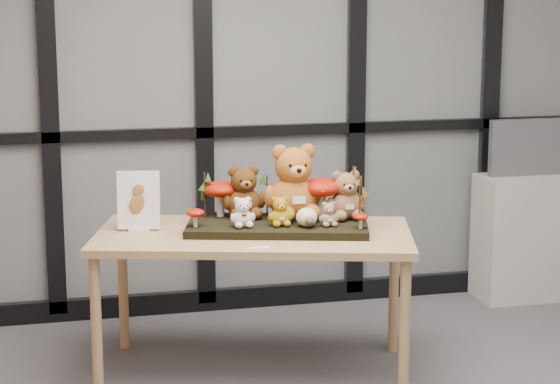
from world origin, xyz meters
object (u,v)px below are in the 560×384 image
object	(u,v)px
mushroom_back_left	(220,197)
mushroom_front_right	(361,220)
bear_tan_back	(346,192)
cabinet	(524,237)
bear_white_bow	(242,210)
mushroom_front_left	(195,217)
sign_holder	(139,203)
display_table	(254,246)
plush_cream_hedgehog	(307,216)
bear_beige_small	(329,213)
diorama_tray	(278,226)
bear_brown_medium	(244,189)
bear_pooh_yellow	(294,178)
mushroom_back_right	(321,196)
monitor	(527,147)
bear_small_yellow	(280,209)

from	to	relation	value
mushroom_back_left	mushroom_front_right	world-z (taller)	mushroom_back_left
bear_tan_back	cabinet	world-z (taller)	bear_tan_back
mushroom_back_left	bear_white_bow	bearing A→B (deg)	-77.29
mushroom_front_left	sign_holder	bearing A→B (deg)	149.67
mushroom_back_left	mushroom_front_left	xyz separation A→B (m)	(-0.16, -0.21, -0.05)
display_table	plush_cream_hedgehog	xyz separation A→B (m)	(0.23, -0.10, 0.15)
display_table	bear_beige_small	xyz separation A→B (m)	(0.34, -0.11, 0.17)
display_table	mushroom_front_left	xyz separation A→B (m)	(-0.28, 0.02, 0.15)
bear_tan_back	mushroom_front_right	distance (m)	0.24
mushroom_back_left	sign_holder	size ratio (longest dim) A/B	0.66
display_table	cabinet	xyz separation A→B (m)	(1.85, 0.83, -0.26)
diorama_tray	bear_brown_medium	distance (m)	0.26
display_table	diorama_tray	size ratio (longest dim) A/B	1.91
bear_pooh_yellow	bear_white_bow	xyz separation A→B (m)	(-0.28, -0.13, -0.12)
diorama_tray	bear_brown_medium	xyz separation A→B (m)	(-0.13, 0.15, 0.16)
bear_brown_medium	plush_cream_hedgehog	size ratio (longest dim) A/B	2.83
bear_white_bow	sign_holder	size ratio (longest dim) A/B	0.55
mushroom_front_right	bear_pooh_yellow	bearing A→B (deg)	130.54
mushroom_front_right	plush_cream_hedgehog	bearing A→B (deg)	157.99
mushroom_back_right	sign_holder	bearing A→B (deg)	173.53
display_table	diorama_tray	xyz separation A→B (m)	(0.12, 0.02, 0.09)
bear_tan_back	plush_cream_hedgehog	distance (m)	0.28
bear_pooh_yellow	bear_white_bow	distance (m)	0.33
display_table	bear_brown_medium	distance (m)	0.30
mushroom_back_left	bear_beige_small	bearing A→B (deg)	-36.16
bear_tan_back	monitor	distance (m)	1.61
bear_pooh_yellow	mushroom_front_left	bearing A→B (deg)	-155.69
bear_pooh_yellow	cabinet	world-z (taller)	bear_pooh_yellow
bear_pooh_yellow	bear_brown_medium	distance (m)	0.25
mushroom_front_right	bear_white_bow	bearing A→B (deg)	162.66
mushroom_front_right	bear_tan_back	bearing A→B (deg)	91.07
bear_tan_back	monitor	world-z (taller)	monitor
mushroom_back_right	bear_pooh_yellow	bearing A→B (deg)	167.92
mushroom_back_left	bear_tan_back	bearing A→B (deg)	-18.80
mushroom_back_right	bear_white_bow	bearing A→B (deg)	-166.77
bear_white_bow	monitor	bearing A→B (deg)	40.42
bear_small_yellow	cabinet	distance (m)	1.99
mushroom_back_right	cabinet	distance (m)	1.75
bear_small_yellow	mushroom_front_right	size ratio (longest dim) A/B	1.96
mushroom_front_right	cabinet	size ratio (longest dim) A/B	0.11
bear_small_yellow	bear_beige_small	bearing A→B (deg)	0.35
bear_tan_back	plush_cream_hedgehog	xyz separation A→B (m)	(-0.23, -0.13, -0.08)
bear_small_yellow	bear_pooh_yellow	bearing A→B (deg)	69.94
monitor	bear_pooh_yellow	bearing A→B (deg)	-155.28
mushroom_front_left	mushroom_back_right	bearing A→B (deg)	4.19
bear_white_bow	mushroom_front_left	xyz separation A→B (m)	(-0.22, 0.05, -0.03)
display_table	bear_pooh_yellow	bearing A→B (deg)	39.13
display_table	bear_beige_small	bearing A→B (deg)	-1.91
bear_small_yellow	mushroom_front_right	distance (m)	0.38
bear_pooh_yellow	mushroom_front_right	world-z (taller)	bear_pooh_yellow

